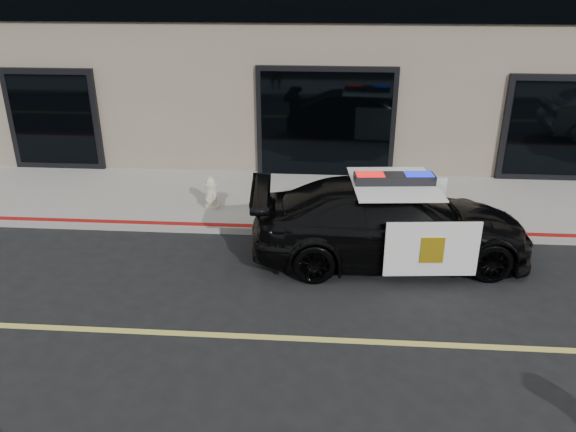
{
  "coord_description": "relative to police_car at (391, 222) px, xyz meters",
  "views": [
    {
      "loc": [
        -0.92,
        -6.81,
        4.93
      ],
      "look_at": [
        -1.59,
        2.2,
        1.0
      ],
      "focal_mm": 35.0,
      "sensor_mm": 36.0,
      "label": 1
    }
  ],
  "objects": [
    {
      "name": "sidewalk_n",
      "position": [
        -0.26,
        2.59,
        -0.67
      ],
      "size": [
        60.0,
        3.5,
        0.15
      ],
      "primitive_type": "cube",
      "color": "gray",
      "rests_on": "ground"
    },
    {
      "name": "ground",
      "position": [
        -0.26,
        -2.66,
        -0.75
      ],
      "size": [
        120.0,
        120.0,
        0.0
      ],
      "primitive_type": "plane",
      "color": "black",
      "rests_on": "ground"
    },
    {
      "name": "fire_hydrant",
      "position": [
        -3.71,
        1.81,
        -0.26
      ],
      "size": [
        0.33,
        0.45,
        0.72
      ],
      "color": "beige",
      "rests_on": "sidewalk_n"
    },
    {
      "name": "police_car",
      "position": [
        0.0,
        0.0,
        0.0
      ],
      "size": [
        2.95,
        5.45,
        1.67
      ],
      "color": "black",
      "rests_on": "ground"
    }
  ]
}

